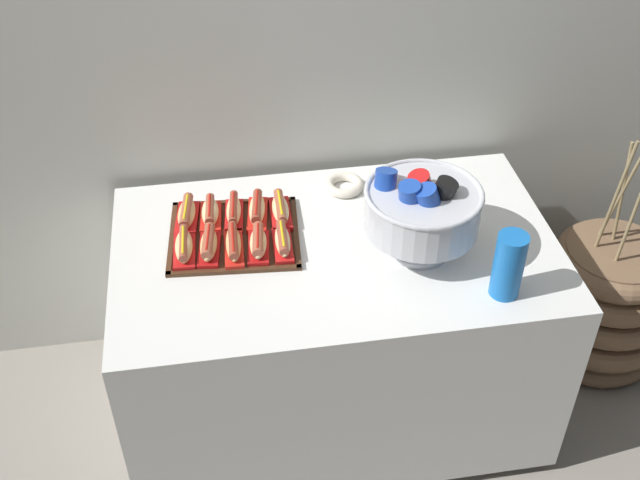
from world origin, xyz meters
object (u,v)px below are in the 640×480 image
object	(u,v)px
hot_dog_2	(234,245)
hot_dog_6	(210,213)
hot_dog_3	(258,243)
hot_dog_9	(280,210)
serving_tray	(234,235)
donut	(344,185)
hot_dog_5	(187,214)
hot_dog_8	(257,210)
cup_stack	(508,265)
hot_dog_1	(209,245)
buffet_table	(334,326)
hot_dog_4	(283,242)
floor_vase	(602,302)
hot_dog_7	(234,212)
punch_bowl	(422,208)
hot_dog_0	(184,247)

from	to	relation	value
hot_dog_2	hot_dog_6	size ratio (longest dim) A/B	1.15
hot_dog_3	hot_dog_9	xyz separation A→B (m)	(0.09, 0.16, -0.00)
serving_tray	hot_dog_6	xyz separation A→B (m)	(-0.07, 0.09, 0.03)
donut	hot_dog_5	bearing A→B (deg)	-168.76
hot_dog_8	cup_stack	distance (m)	0.81
hot_dog_1	donut	distance (m)	0.55
serving_tray	hot_dog_3	distance (m)	0.12
buffet_table	hot_dog_9	xyz separation A→B (m)	(-0.15, 0.16, 0.39)
donut	cup_stack	bearing A→B (deg)	-58.22
buffet_table	hot_dog_2	size ratio (longest dim) A/B	7.61
hot_dog_9	donut	distance (m)	0.27
hot_dog_4	cup_stack	size ratio (longest dim) A/B	0.80
floor_vase	hot_dog_8	distance (m)	1.40
serving_tray	cup_stack	bearing A→B (deg)	-27.05
hot_dog_7	punch_bowl	bearing A→B (deg)	-23.67
hot_dog_0	hot_dog_2	size ratio (longest dim) A/B	0.93
hot_dog_2	hot_dog_7	xyz separation A→B (m)	(0.01, 0.16, 0.00)
hot_dog_8	hot_dog_9	distance (m)	0.08
serving_tray	hot_dog_7	distance (m)	0.09
buffet_table	hot_dog_2	world-z (taller)	hot_dog_2
floor_vase	donut	xyz separation A→B (m)	(-0.98, 0.18, 0.53)
hot_dog_3	hot_dog_7	xyz separation A→B (m)	(-0.06, 0.17, -0.00)
hot_dog_4	hot_dog_6	distance (m)	0.28
buffet_table	hot_dog_4	bearing A→B (deg)	-179.24
serving_tray	punch_bowl	world-z (taller)	punch_bowl
hot_dog_7	hot_dog_2	bearing A→B (deg)	-94.53
hot_dog_0	hot_dog_4	size ratio (longest dim) A/B	1.01
hot_dog_3	punch_bowl	size ratio (longest dim) A/B	0.46
hot_dog_1	hot_dog_9	world-z (taller)	hot_dog_1
floor_vase	hot_dog_7	world-z (taller)	floor_vase
hot_dog_3	hot_dog_9	distance (m)	0.18
hot_dog_3	hot_dog_6	size ratio (longest dim) A/B	1.03
hot_dog_7	donut	world-z (taller)	hot_dog_7
hot_dog_8	buffet_table	bearing A→B (deg)	-36.49
hot_dog_3	hot_dog_7	size ratio (longest dim) A/B	0.95
hot_dog_8	punch_bowl	distance (m)	0.54
punch_bowl	hot_dog_7	bearing A→B (deg)	156.33
hot_dog_2	hot_dog_4	bearing A→B (deg)	-4.53
hot_dog_5	punch_bowl	size ratio (longest dim) A/B	0.49
floor_vase	hot_dog_0	world-z (taller)	floor_vase
hot_dog_5	donut	bearing A→B (deg)	11.24
hot_dog_7	hot_dog_8	bearing A→B (deg)	-4.53
floor_vase	hot_dog_5	bearing A→B (deg)	177.24
hot_dog_6	donut	distance (m)	0.47
buffet_table	floor_vase	world-z (taller)	floor_vase
hot_dog_6	hot_dog_9	size ratio (longest dim) A/B	0.92
buffet_table	hot_dog_7	world-z (taller)	hot_dog_7
punch_bowl	hot_dog_6	bearing A→B (deg)	158.44
punch_bowl	hot_dog_4	bearing A→B (deg)	171.21
buffet_table	hot_dog_5	bearing A→B (deg)	157.62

